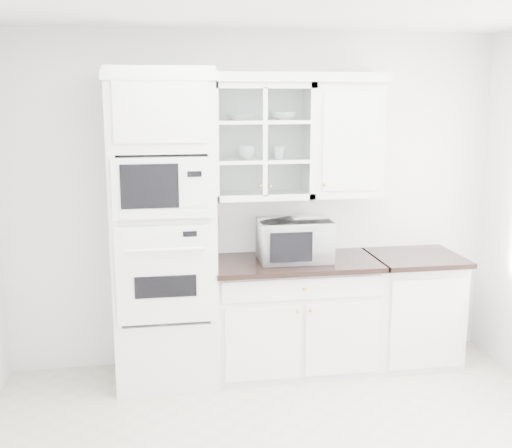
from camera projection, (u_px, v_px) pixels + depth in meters
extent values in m
cube|color=white|center=(254.00, 201.00, 5.24)|extent=(4.00, 0.02, 2.70)
cube|color=white|center=(163.00, 230.00, 4.85)|extent=(0.76, 0.65, 2.40)
cube|color=white|center=(165.00, 275.00, 4.58)|extent=(0.70, 0.03, 0.72)
cube|color=black|center=(166.00, 287.00, 4.57)|extent=(0.44, 0.01, 0.16)
cube|color=white|center=(163.00, 189.00, 4.45)|extent=(0.70, 0.03, 0.43)
cube|color=black|center=(150.00, 186.00, 4.41)|extent=(0.40, 0.01, 0.31)
cube|color=white|center=(294.00, 317.00, 5.19)|extent=(1.30, 0.60, 0.88)
cube|color=black|center=(296.00, 263.00, 5.06)|extent=(1.32, 0.67, 0.04)
cube|color=white|center=(411.00, 310.00, 5.35)|extent=(0.70, 0.60, 0.88)
cube|color=black|center=(416.00, 258.00, 5.22)|extent=(0.72, 0.67, 0.04)
cube|color=white|center=(261.00, 141.00, 5.00)|extent=(0.80, 0.33, 0.90)
cube|color=white|center=(261.00, 160.00, 5.03)|extent=(0.74, 0.29, 0.02)
cube|color=white|center=(261.00, 121.00, 4.97)|extent=(0.74, 0.29, 0.02)
cube|color=white|center=(345.00, 140.00, 5.10)|extent=(0.55, 0.33, 0.90)
cube|color=white|center=(248.00, 77.00, 4.86)|extent=(2.14, 0.38, 0.07)
imported|color=white|center=(294.00, 240.00, 5.05)|extent=(0.57, 0.48, 0.33)
imported|color=white|center=(240.00, 117.00, 4.93)|extent=(0.23, 0.23, 0.05)
imported|color=white|center=(284.00, 116.00, 4.98)|extent=(0.23, 0.23, 0.06)
imported|color=white|center=(247.00, 152.00, 4.98)|extent=(0.18, 0.18, 0.11)
imported|color=white|center=(279.00, 152.00, 5.02)|extent=(0.12, 0.12, 0.10)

